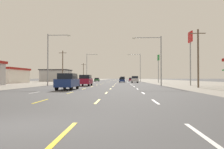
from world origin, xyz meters
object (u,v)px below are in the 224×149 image
at_px(suv_inner_left_nearest, 68,81).
at_px(hatchback_inner_right_far, 122,80).
at_px(suv_inner_left_near, 86,80).
at_px(streetlight_left_row_0, 50,56).
at_px(sedan_far_left_farther, 97,80).
at_px(streetlight_right_row_1, 139,65).
at_px(suv_far_right_midfar, 135,79).
at_px(streetlight_right_row_0, 157,56).
at_px(hatchback_far_right_farthest, 131,79).
at_px(pole_sign_right_row_2, 158,61).
at_px(pole_sign_right_row_1, 190,44).
at_px(streetlight_left_row_1, 88,66).
at_px(suv_inner_right_distant_a, 123,79).
at_px(suv_far_left_mid, 72,80).

relative_size(suv_inner_left_nearest, hatchback_inner_right_far, 1.26).
relative_size(suv_inner_left_near, streetlight_left_row_0, 0.52).
distance_m(sedan_far_left_farther, streetlight_right_row_1, 17.87).
relative_size(suv_far_right_midfar, streetlight_right_row_0, 0.56).
distance_m(suv_inner_left_nearest, hatchback_far_right_farthest, 65.03).
height_order(sedan_far_left_farther, pole_sign_right_row_2, pole_sign_right_row_2).
bearing_deg(pole_sign_right_row_1, streetlight_left_row_1, 123.11).
xyz_separation_m(suv_far_right_midfar, suv_inner_right_distant_a, (-3.62, 27.69, 0.00)).
xyz_separation_m(pole_sign_right_row_1, streetlight_right_row_1, (-6.61, 39.83, -1.64)).
xyz_separation_m(suv_inner_left_nearest, streetlight_left_row_1, (-6.38, 55.25, 5.08)).
height_order(suv_far_right_midfar, pole_sign_right_row_2, pole_sign_right_row_2).
relative_size(hatchback_far_right_farthest, streetlight_left_row_1, 0.37).
distance_m(hatchback_inner_right_far, suv_inner_right_distant_a, 26.53).
xyz_separation_m(sedan_far_left_farther, pole_sign_right_row_1, (23.00, -44.46, 7.03)).
bearing_deg(streetlight_left_row_0, streetlight_right_row_1, 65.79).
bearing_deg(suv_far_right_midfar, hatchback_far_right_farthest, 90.33).
height_order(suv_far_left_mid, suv_inner_right_distant_a, same).
distance_m(suv_far_left_mid, streetlight_left_row_0, 7.88).
xyz_separation_m(suv_inner_left_nearest, sedan_far_left_farther, (-3.41, 59.87, -0.27)).
xyz_separation_m(suv_inner_right_distant_a, streetlight_right_row_0, (6.03, -54.56, 4.25)).
xyz_separation_m(suv_far_right_midfar, hatchback_far_right_farthest, (-0.14, 25.07, -0.24)).
distance_m(suv_far_left_mid, hatchback_inner_right_far, 24.39).
xyz_separation_m(streetlight_left_row_1, streetlight_right_row_1, (19.37, -0.00, 0.04)).
height_order(suv_far_left_mid, suv_far_right_midfar, same).
distance_m(suv_inner_left_near, suv_far_left_mid, 6.73).
bearing_deg(suv_inner_left_nearest, suv_far_left_mid, 101.65).
bearing_deg(pole_sign_right_row_2, sedan_far_left_farther, 134.13).
bearing_deg(suv_far_right_midfar, suv_inner_left_near, -111.54).
distance_m(hatchback_far_right_farthest, pole_sign_right_row_1, 50.15).
bearing_deg(pole_sign_right_row_1, suv_far_right_midfar, 111.04).
xyz_separation_m(suv_inner_left_near, sedan_far_left_farther, (-3.44, 47.20, -0.27)).
bearing_deg(streetlight_right_row_1, hatchback_far_right_farthest, 106.52).
height_order(pole_sign_right_row_2, streetlight_left_row_0, streetlight_left_row_0).
height_order(hatchback_inner_right_far, streetlight_left_row_0, streetlight_left_row_0).
distance_m(pole_sign_right_row_1, streetlight_left_row_0, 26.23).
bearing_deg(suv_far_right_midfar, streetlight_right_row_1, 81.14).
relative_size(sedan_far_left_farther, streetlight_right_row_1, 0.43).
bearing_deg(streetlight_left_row_1, hatchback_inner_right_far, -48.96).
height_order(pole_sign_right_row_2, streetlight_right_row_1, streetlight_right_row_1).
bearing_deg(streetlight_right_row_1, streetlight_right_row_0, -90.14).
relative_size(pole_sign_right_row_2, streetlight_right_row_0, 0.94).
relative_size(streetlight_left_row_0, streetlight_right_row_0, 1.07).
relative_size(suv_inner_right_distant_a, streetlight_left_row_0, 0.52).
xyz_separation_m(suv_inner_right_distant_a, streetlight_left_row_1, (-13.24, -11.58, 5.08)).
relative_size(suv_far_right_midfar, streetlight_left_row_0, 0.52).
bearing_deg(hatchback_inner_right_far, pole_sign_right_row_2, -10.03).
height_order(suv_inner_left_nearest, streetlight_left_row_1, streetlight_left_row_1).
height_order(pole_sign_right_row_1, streetlight_left_row_0, pole_sign_right_row_1).
relative_size(suv_inner_left_nearest, suv_inner_left_near, 1.00).
distance_m(hatchback_far_right_farthest, suv_inner_right_distant_a, 4.36).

